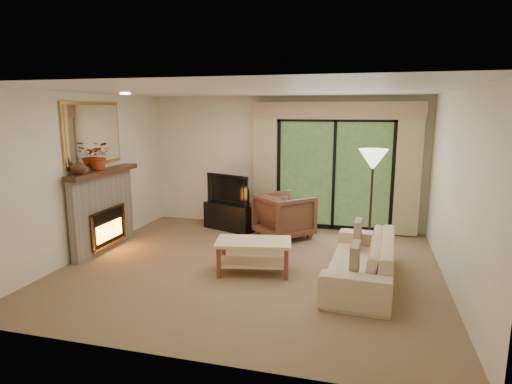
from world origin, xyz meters
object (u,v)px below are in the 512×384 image
(media_console, at_px, (231,216))
(armchair, at_px, (284,216))
(sofa, at_px, (361,259))
(coffee_table, at_px, (254,257))

(media_console, xyz_separation_m, armchair, (1.13, -0.29, 0.15))
(sofa, height_order, coffee_table, sofa)
(armchair, bearing_deg, coffee_table, 131.07)
(media_console, relative_size, coffee_table, 0.98)
(armchair, distance_m, coffee_table, 1.86)
(sofa, distance_m, coffee_table, 1.52)
(armchair, relative_size, coffee_table, 0.84)
(sofa, bearing_deg, media_console, -125.95)
(media_console, relative_size, armchair, 1.16)
(media_console, height_order, armchair, armchair)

